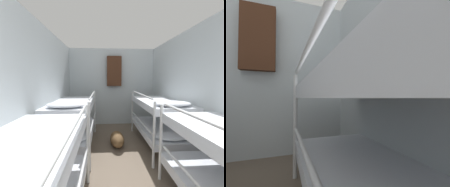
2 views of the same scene
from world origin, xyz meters
The scene contains 3 objects.
wall_back centered at (0.00, 5.05, 1.19)m, with size 2.74×0.06×2.38m.
bunk_stack_right_far centered at (0.91, 3.38, 0.64)m, with size 0.81×1.78×1.14m.
hanging_coat centered at (0.06, 4.90, 1.68)m, with size 0.44×0.12×0.90m.
Camera 2 is at (0.40, 2.62, 0.86)m, focal length 24.00 mm.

